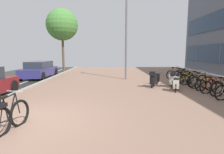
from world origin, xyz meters
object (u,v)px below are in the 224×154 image
object	(u,v)px
lamp_post	(126,31)
bicycle_rack_06	(189,79)
parked_car_far	(40,70)
bicycle_rack_10	(175,74)
bicycle_rack_02	(212,87)
bicycle_rack_08	(185,77)
bicycle_rack_09	(182,76)
bicycle_foreground	(8,116)
scooter_mid	(172,79)
bicycle_rack_01	(224,89)
bicycle_rack_07	(185,78)
scooter_near	(176,84)
scooter_far	(154,79)
bicycle_rack_04	(201,82)
bicycle_rack_03	(206,85)
bicycle_rack_05	(197,81)
street_tree	(62,25)

from	to	relation	value
lamp_post	bicycle_rack_06	bearing A→B (deg)	-31.12
bicycle_rack_06	parked_car_far	world-z (taller)	parked_car_far
bicycle_rack_10	bicycle_rack_02	bearing A→B (deg)	-89.27
bicycle_rack_08	bicycle_rack_09	distance (m)	0.62
bicycle_foreground	scooter_mid	bearing A→B (deg)	43.16
bicycle_rack_02	bicycle_rack_06	size ratio (longest dim) A/B	0.94
bicycle_rack_08	parked_car_far	bearing A→B (deg)	168.81
bicycle_foreground	bicycle_rack_10	world-z (taller)	bicycle_foreground
bicycle_rack_01	bicycle_rack_02	world-z (taller)	bicycle_rack_01
bicycle_rack_07	scooter_near	bearing A→B (deg)	-122.45
scooter_far	lamp_post	world-z (taller)	lamp_post
bicycle_rack_04	scooter_near	xyz separation A→B (m)	(-1.62, -0.53, 0.03)
bicycle_rack_01	bicycle_rack_08	xyz separation A→B (m)	(0.00, 4.32, -0.00)
scooter_mid	parked_car_far	xyz separation A→B (m)	(-9.57, 4.12, 0.18)
bicycle_rack_04	bicycle_rack_07	xyz separation A→B (m)	(-0.11, 1.85, -0.02)
bicycle_rack_06	scooter_near	distance (m)	2.32
bicycle_rack_09	lamp_post	distance (m)	5.32
bicycle_rack_03	bicycle_rack_07	xyz separation A→B (m)	(-0.06, 2.47, 0.01)
bicycle_rack_05	bicycle_rack_07	xyz separation A→B (m)	(-0.18, 1.23, -0.03)
bicycle_foreground	scooter_near	size ratio (longest dim) A/B	0.89
bicycle_foreground	street_tree	distance (m)	15.02
scooter_far	street_tree	world-z (taller)	street_tree
bicycle_rack_02	bicycle_rack_05	distance (m)	1.86
bicycle_rack_02	scooter_far	bearing A→B (deg)	144.38
bicycle_rack_03	bicycle_rack_05	size ratio (longest dim) A/B	0.88
bicycle_rack_03	lamp_post	xyz separation A→B (m)	(-3.93, 4.18, 3.33)
bicycle_rack_10	bicycle_rack_01	bearing A→B (deg)	-87.31
bicycle_rack_01	scooter_mid	xyz separation A→B (m)	(-1.57, 2.40, 0.11)
bicycle_rack_04	parked_car_far	bearing A→B (deg)	157.03
bicycle_rack_06	bicycle_rack_03	bearing A→B (deg)	-87.64
bicycle_rack_07	street_tree	world-z (taller)	street_tree
bicycle_rack_01	bicycle_rack_07	distance (m)	3.71
bicycle_rack_05	lamp_post	xyz separation A→B (m)	(-4.05, 2.94, 3.30)
bicycle_rack_04	bicycle_rack_09	size ratio (longest dim) A/B	1.04
bicycle_rack_01	bicycle_rack_08	world-z (taller)	bicycle_rack_01
bicycle_rack_01	bicycle_foreground	bearing A→B (deg)	-155.76
bicycle_rack_07	bicycle_foreground	bearing A→B (deg)	-136.69
bicycle_rack_02	lamp_post	xyz separation A→B (m)	(-3.90, 4.79, 3.33)
bicycle_foreground	lamp_post	distance (m)	10.30
bicycle_rack_09	bicycle_rack_10	xyz separation A→B (m)	(-0.29, 0.62, 0.01)
bicycle_rack_08	bicycle_rack_07	bearing A→B (deg)	-110.05
bicycle_rack_05	parked_car_far	size ratio (longest dim) A/B	0.34
bicycle_rack_09	bicycle_rack_10	distance (m)	0.68
scooter_far	bicycle_rack_07	bearing A→B (deg)	28.36
bicycle_rack_02	bicycle_rack_08	distance (m)	3.70
bicycle_rack_01	scooter_near	distance (m)	2.18
bicycle_rack_03	bicycle_rack_04	world-z (taller)	bicycle_rack_04
bicycle_rack_02	bicycle_rack_06	xyz separation A→B (m)	(-0.04, 2.47, 0.01)
bicycle_rack_04	bicycle_rack_09	distance (m)	3.09
bicycle_foreground	bicycle_rack_09	distance (m)	11.66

